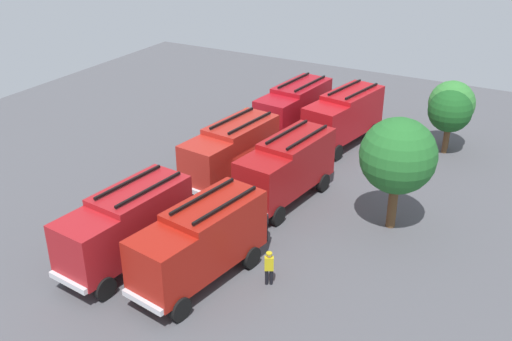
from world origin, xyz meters
TOP-DOWN VIEW (x-y plane):
  - ground_plane at (0.00, 0.00)m, footprint 55.66×55.66m
  - fire_truck_0 at (-9.19, -1.96)m, footprint 7.39×3.29m
  - fire_truck_1 at (-0.31, -1.92)m, footprint 7.42×3.39m
  - fire_truck_2 at (9.57, -1.81)m, footprint 7.41×3.35m
  - fire_truck_3 at (-9.43, 1.83)m, footprint 7.51×3.75m
  - fire_truck_4 at (0.04, 2.04)m, footprint 7.44×3.44m
  - fire_truck_5 at (9.05, 2.11)m, footprint 7.48×3.62m
  - firefighter_0 at (4.65, 3.08)m, footprint 0.43×0.48m
  - firefighter_1 at (-0.49, -5.53)m, footprint 0.29×0.45m
  - firefighter_2 at (-4.18, -5.44)m, footprint 0.47×0.47m
  - firefighter_3 at (7.81, 5.04)m, footprint 0.41×0.48m
  - firefighter_4 at (-8.43, -5.55)m, footprint 0.46×0.47m
  - tree_0 at (-12.26, 8.50)m, footprint 3.15×3.15m
  - tree_1 at (-11.41, 8.61)m, footprint 2.94×2.94m
  - tree_2 at (-0.02, 8.39)m, footprint 4.03×4.03m
  - traffic_cone_0 at (-10.69, -4.99)m, footprint 0.39×0.39m

SIDE VIEW (x-z plane):
  - ground_plane at x=0.00m, z-range 0.00..0.00m
  - traffic_cone_0 at x=-10.69m, z-range 0.00..0.56m
  - firefighter_2 at x=-4.18m, z-range 0.09..1.74m
  - firefighter_4 at x=-8.43m, z-range 0.10..1.78m
  - firefighter_1 at x=-0.49m, z-range 0.10..1.80m
  - firefighter_3 at x=7.81m, z-range 0.11..1.85m
  - firefighter_0 at x=4.65m, z-range 0.12..1.92m
  - fire_truck_0 at x=-9.19m, z-range 0.21..4.09m
  - fire_truck_1 at x=-0.31m, z-range 0.21..4.09m
  - fire_truck_2 at x=9.57m, z-range 0.21..4.09m
  - fire_truck_3 at x=-9.43m, z-range 0.21..4.09m
  - fire_truck_4 at x=0.04m, z-range 0.21..4.09m
  - fire_truck_5 at x=9.05m, z-range 0.21..4.09m
  - tree_1 at x=-11.41m, z-range 0.79..5.35m
  - tree_0 at x=-12.26m, z-range 0.84..5.72m
  - tree_2 at x=-0.02m, z-range 1.08..7.32m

